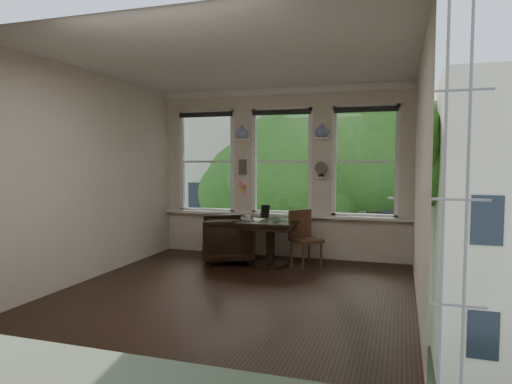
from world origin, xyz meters
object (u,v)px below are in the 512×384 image
(table, at_px, (270,243))
(mug, at_px, (247,218))
(side_chair_right, at_px, (306,240))
(laptop, at_px, (277,220))
(armchair_left, at_px, (228,239))

(table, bearing_deg, mug, -161.06)
(side_chair_right, distance_m, laptop, 0.58)
(table, bearing_deg, side_chair_right, 3.00)
(laptop, relative_size, mug, 3.37)
(table, height_order, armchair_left, armchair_left)
(table, relative_size, mug, 9.01)
(armchair_left, xyz_separation_m, laptop, (0.86, -0.02, 0.37))
(side_chair_right, height_order, laptop, side_chair_right)
(table, distance_m, laptop, 0.40)
(armchair_left, distance_m, side_chair_right, 1.36)
(laptop, height_order, mug, mug)
(laptop, xyz_separation_m, mug, (-0.45, -0.17, 0.03))
(armchair_left, distance_m, mug, 0.61)
(table, bearing_deg, laptop, 26.27)
(mug, bearing_deg, armchair_left, 155.83)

